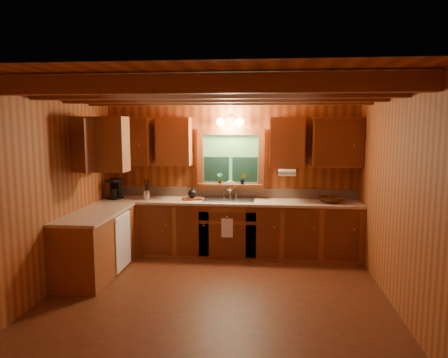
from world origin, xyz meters
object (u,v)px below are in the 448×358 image
sink (229,203)px  wicker_basket (331,200)px  coffee_maker (115,189)px  cutting_board (192,199)px

sink → wicker_basket: bearing=-1.7°
coffee_maker → cutting_board: 1.29m
coffee_maker → cutting_board: coffee_maker is taller
cutting_board → wicker_basket: wicker_basket is taller
sink → wicker_basket: sink is taller
sink → coffee_maker: coffee_maker is taller
wicker_basket → cutting_board: bearing=179.1°
cutting_board → wicker_basket: (2.22, -0.04, 0.03)m
sink → cutting_board: bearing=-179.0°
cutting_board → wicker_basket: bearing=-20.3°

